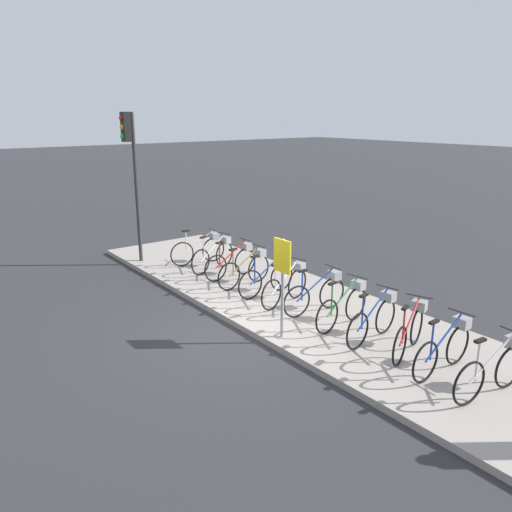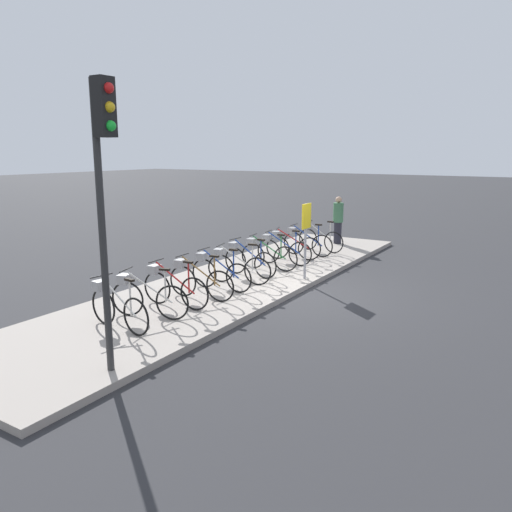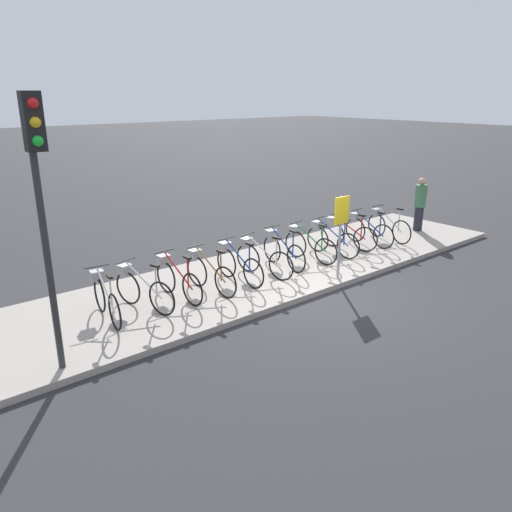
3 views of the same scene
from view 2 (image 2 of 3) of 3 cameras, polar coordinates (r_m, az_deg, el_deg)
name	(u,v)px [view 2 (image 2 of 3)]	position (r m, az deg, el deg)	size (l,w,h in m)	color
ground_plane	(300,293)	(11.54, 5.10, -4.22)	(120.00, 120.00, 0.00)	#2D2D30
sidewalk	(241,281)	(12.32, -1.78, -2.85)	(14.00, 3.30, 0.12)	#9E9389
parked_bicycle_0	(116,305)	(9.11, -15.76, -5.42)	(0.46, 1.59, 0.98)	black
parked_bicycle_1	(145,295)	(9.58, -12.59, -4.40)	(0.58, 1.55, 0.98)	black
parked_bicycle_2	(172,285)	(10.16, -9.63, -3.34)	(0.46, 1.59, 0.98)	black
parked_bicycle_3	(197,279)	(10.62, -6.73, -2.58)	(0.46, 1.59, 0.98)	black
parked_bicycle_4	(218,271)	(11.26, -4.41, -1.70)	(0.46, 1.59, 0.98)	black
parked_bicycle_5	(235,265)	(11.77, -2.38, -1.08)	(0.53, 1.56, 0.98)	black
parked_bicycle_6	(247,259)	(12.49, -1.03, -0.31)	(0.46, 1.59, 0.98)	black
parked_bicycle_7	(266,253)	(13.13, 1.12, 0.29)	(0.46, 1.59, 0.98)	black
parked_bicycle_8	(281,249)	(13.76, 2.87, 0.82)	(0.46, 1.58, 0.98)	black
parked_bicycle_9	(290,245)	(14.41, 3.93, 1.31)	(0.65, 1.52, 0.98)	black
parked_bicycle_10	(305,241)	(15.01, 5.61, 1.70)	(0.46, 1.59, 0.98)	black
parked_bicycle_11	(318,237)	(15.71, 7.11, 2.13)	(0.46, 1.59, 0.98)	black
pedestrian	(338,219)	(17.06, 9.36, 4.18)	(0.34, 0.34, 1.59)	#23232D
traffic_light	(104,169)	(6.92, -17.02, 9.54)	(0.24, 0.40, 4.00)	#2D2D2D
sign_post	(306,228)	(12.09, 5.73, 3.22)	(0.44, 0.07, 1.85)	#99999E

